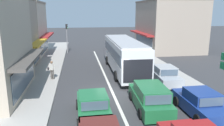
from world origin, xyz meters
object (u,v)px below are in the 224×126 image
object	(u,v)px
parked_sedan_kerb_front	(200,103)
traffic_light_downstreet	(67,34)
city_bus	(124,53)
parked_sedan_kerb_second	(165,75)
wagon_queue_gap_filler	(150,98)
sedan_queue_far_back	(93,107)
pedestrian_with_handbag_near	(52,69)

from	to	relation	value
parked_sedan_kerb_front	traffic_light_downstreet	size ratio (longest dim) A/B	1.00
city_bus	parked_sedan_kerb_second	bearing A→B (deg)	-55.87
city_bus	traffic_light_downstreet	world-z (taller)	traffic_light_downstreet
parked_sedan_kerb_second	wagon_queue_gap_filler	bearing A→B (deg)	-121.44
sedan_queue_far_back	pedestrian_with_handbag_near	xyz separation A→B (m)	(-3.03, 7.42, 0.40)
city_bus	parked_sedan_kerb_front	distance (m)	10.18
parked_sedan_kerb_front	sedan_queue_far_back	bearing A→B (deg)	175.37
sedan_queue_far_back	parked_sedan_kerb_front	size ratio (longest dim) A/B	1.00
pedestrian_with_handbag_near	sedan_queue_far_back	bearing A→B (deg)	-67.81
parked_sedan_kerb_front	parked_sedan_kerb_second	world-z (taller)	same
city_bus	sedan_queue_far_back	size ratio (longest dim) A/B	2.58
wagon_queue_gap_filler	traffic_light_downstreet	xyz separation A→B (m)	(-5.75, 19.90, 2.11)
city_bus	traffic_light_downstreet	xyz separation A→B (m)	(-5.96, 11.23, 0.97)
pedestrian_with_handbag_near	wagon_queue_gap_filler	bearing A→B (deg)	-45.98
sedan_queue_far_back	parked_sedan_kerb_second	world-z (taller)	same
city_bus	pedestrian_with_handbag_near	xyz separation A→B (m)	(-6.78, -1.86, -0.81)
wagon_queue_gap_filler	parked_sedan_kerb_second	bearing A→B (deg)	58.56
wagon_queue_gap_filler	pedestrian_with_handbag_near	size ratio (longest dim) A/B	2.81
wagon_queue_gap_filler	parked_sedan_kerb_front	world-z (taller)	wagon_queue_gap_filler
city_bus	wagon_queue_gap_filler	bearing A→B (deg)	-91.36
parked_sedan_kerb_second	traffic_light_downstreet	xyz separation A→B (m)	(-8.64, 15.18, 2.19)
parked_sedan_kerb_second	sedan_queue_far_back	bearing A→B (deg)	-140.27
sedan_queue_far_back	parked_sedan_kerb_front	distance (m)	6.26
sedan_queue_far_back	parked_sedan_kerb_second	xyz separation A→B (m)	(6.42, 5.34, 0.00)
city_bus	sedan_queue_far_back	world-z (taller)	city_bus
traffic_light_downstreet	pedestrian_with_handbag_near	world-z (taller)	traffic_light_downstreet
city_bus	sedan_queue_far_back	distance (m)	10.09
parked_sedan_kerb_front	parked_sedan_kerb_second	size ratio (longest dim) A/B	0.99
wagon_queue_gap_filler	parked_sedan_kerb_second	xyz separation A→B (m)	(2.88, 4.72, -0.08)
parked_sedan_kerb_front	traffic_light_downstreet	world-z (taller)	traffic_light_downstreet
parked_sedan_kerb_second	traffic_light_downstreet	distance (m)	17.60
parked_sedan_kerb_front	pedestrian_with_handbag_near	xyz separation A→B (m)	(-9.27, 7.93, 0.40)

